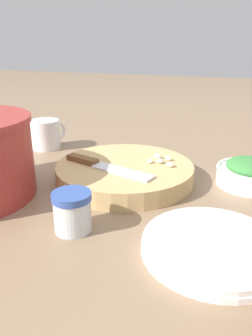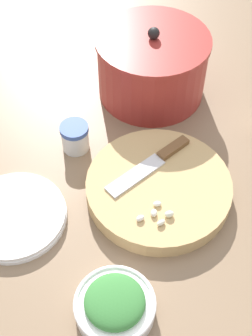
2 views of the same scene
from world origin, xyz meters
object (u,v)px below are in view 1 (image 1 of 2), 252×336
object	(u,v)px
chef_knife	(102,166)
plate_stack	(213,246)
cutting_board	(125,172)
herb_bowl	(250,173)
spice_jar	(72,211)
coffee_mug	(46,134)
garlic_cloves	(161,160)

from	to	relation	value
chef_knife	plate_stack	size ratio (longest dim) A/B	1.03
cutting_board	herb_bowl	xyz separation A→B (m)	(-0.27, -0.07, 0.01)
spice_jar	coffee_mug	world-z (taller)	coffee_mug
chef_knife	spice_jar	size ratio (longest dim) A/B	3.26
garlic_cloves	herb_bowl	bearing A→B (deg)	-170.44
chef_knife	herb_bowl	world-z (taller)	herb_bowl
cutting_board	coffee_mug	bearing A→B (deg)	-25.99
herb_bowl	coffee_mug	distance (m)	0.57
cutting_board	plate_stack	size ratio (longest dim) A/B	1.43
cutting_board	garlic_cloves	size ratio (longest dim) A/B	4.46
coffee_mug	plate_stack	bearing A→B (deg)	145.50
cutting_board	plate_stack	distance (m)	0.30
garlic_cloves	plate_stack	bearing A→B (deg)	120.29
chef_knife	plate_stack	bearing A→B (deg)	70.95
garlic_cloves	chef_knife	bearing A→B (deg)	34.58
spice_jar	plate_stack	bearing A→B (deg)	-175.80
garlic_cloves	plate_stack	distance (m)	0.29
chef_knife	garlic_cloves	bearing A→B (deg)	139.55
cutting_board	garlic_cloves	world-z (taller)	garlic_cloves
herb_bowl	plate_stack	distance (m)	0.29
herb_bowl	cutting_board	bearing A→B (deg)	15.37
cutting_board	garlic_cloves	distance (m)	0.09
cutting_board	spice_jar	size ratio (longest dim) A/B	4.52
cutting_board	spice_jar	world-z (taller)	spice_jar
garlic_cloves	spice_jar	distance (m)	0.28
chef_knife	spice_jar	xyz separation A→B (m)	(-0.03, 0.19, -0.01)
herb_bowl	garlic_cloves	bearing A→B (deg)	9.56
chef_knife	herb_bowl	bearing A→B (deg)	124.72
herb_bowl	coffee_mug	size ratio (longest dim) A/B	1.30
cutting_board	chef_knife	distance (m)	0.06
spice_jar	coffee_mug	distance (m)	0.48
spice_jar	herb_bowl	bearing A→B (deg)	-132.19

